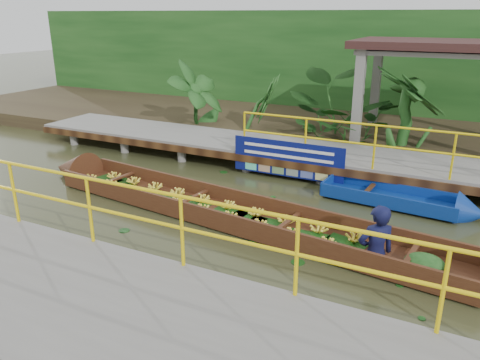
% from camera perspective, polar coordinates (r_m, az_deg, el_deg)
% --- Properties ---
extents(ground, '(80.00, 80.00, 0.00)m').
position_cam_1_polar(ground, '(9.49, -0.77, -4.42)').
color(ground, '#2A2E17').
rests_on(ground, ground).
extents(land_strip, '(30.00, 8.00, 0.45)m').
position_cam_1_polar(land_strip, '(16.13, 11.53, 6.16)').
color(land_strip, '#2E2217').
rests_on(land_strip, ground).
extents(far_dock, '(16.00, 2.06, 1.66)m').
position_cam_1_polar(far_dock, '(12.29, 6.62, 3.47)').
color(far_dock, slate).
rests_on(far_dock, ground).
extents(near_dock, '(18.00, 2.40, 1.73)m').
position_cam_1_polar(near_dock, '(5.81, -11.50, -18.62)').
color(near_dock, slate).
rests_on(near_dock, ground).
extents(pavilion, '(4.40, 3.00, 3.00)m').
position_cam_1_polar(pavilion, '(14.08, 23.08, 13.83)').
color(pavilion, slate).
rests_on(pavilion, ground).
extents(foliage_backdrop, '(30.00, 0.80, 4.00)m').
position_cam_1_polar(foliage_backdrop, '(18.24, 14.07, 13.16)').
color(foliage_backdrop, '#164315').
rests_on(foliage_backdrop, ground).
extents(vendor_boat, '(11.07, 2.39, 2.24)m').
position_cam_1_polar(vendor_boat, '(9.03, 0.91, -4.11)').
color(vendor_boat, '#3A1C10').
rests_on(vendor_boat, ground).
extents(moored_blue_boat, '(3.36, 1.13, 0.79)m').
position_cam_1_polar(moored_blue_boat, '(10.39, 21.99, -2.88)').
color(moored_blue_boat, navy).
rests_on(moored_blue_boat, ground).
extents(blue_banner, '(2.81, 0.04, 0.88)m').
position_cam_1_polar(blue_banner, '(11.35, 5.80, 2.57)').
color(blue_banner, navy).
rests_on(blue_banner, ground).
extents(tropical_plants, '(14.34, 1.34, 1.67)m').
position_cam_1_polar(tropical_plants, '(13.37, 18.67, 7.45)').
color(tropical_plants, '#164315').
rests_on(tropical_plants, ground).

